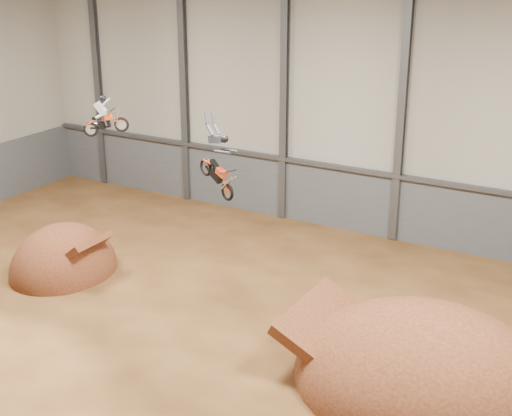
% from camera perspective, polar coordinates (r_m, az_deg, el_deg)
% --- Properties ---
extents(floor, '(40.00, 40.00, 0.00)m').
position_cam_1_polar(floor, '(28.31, -5.97, -11.18)').
color(floor, '#442812').
rests_on(floor, ground).
extents(back_wall, '(40.00, 0.10, 14.00)m').
position_cam_1_polar(back_wall, '(38.16, 6.91, 8.34)').
color(back_wall, '#9F9C8D').
rests_on(back_wall, ground).
extents(lower_band_back, '(39.80, 0.18, 3.50)m').
position_cam_1_polar(lower_band_back, '(39.45, 6.54, 0.83)').
color(lower_band_back, '#4C4E53').
rests_on(lower_band_back, ground).
extents(steel_rail, '(39.80, 0.35, 0.20)m').
position_cam_1_polar(steel_rail, '(38.77, 6.55, 3.28)').
color(steel_rail, '#47494F').
rests_on(steel_rail, lower_band_back).
extents(steel_column_0, '(0.40, 0.36, 13.90)m').
position_cam_1_polar(steel_column_0, '(46.92, -12.55, 10.18)').
color(steel_column_0, '#47494F').
rests_on(steel_column_0, ground).
extents(steel_column_1, '(0.40, 0.36, 13.90)m').
position_cam_1_polar(steel_column_1, '(42.79, -5.78, 9.64)').
color(steel_column_1, '#47494F').
rests_on(steel_column_1, ground).
extents(steel_column_2, '(0.40, 0.36, 13.90)m').
position_cam_1_polar(steel_column_2, '(39.37, 2.28, 8.82)').
color(steel_column_2, '#47494F').
rests_on(steel_column_2, ground).
extents(steel_column_3, '(0.40, 0.36, 13.90)m').
position_cam_1_polar(steel_column_3, '(36.84, 11.59, 7.66)').
color(steel_column_3, '#47494F').
rests_on(steel_column_3, ground).
extents(takeoff_ramp, '(4.73, 5.46, 4.73)m').
position_cam_1_polar(takeoff_ramp, '(35.64, -15.07, -4.94)').
color(takeoff_ramp, '#431E10').
rests_on(takeoff_ramp, ground).
extents(landing_ramp, '(9.54, 8.44, 5.50)m').
position_cam_1_polar(landing_ramp, '(26.81, 13.30, -13.61)').
color(landing_ramp, '#431E10').
rests_on(landing_ramp, ground).
extents(fmx_rider_a, '(2.47, 1.73, 2.20)m').
position_cam_1_polar(fmx_rider_a, '(32.11, -11.88, 7.43)').
color(fmx_rider_a, '#F14411').
extents(fmx_rider_b, '(3.92, 2.27, 3.66)m').
position_cam_1_polar(fmx_rider_b, '(28.00, -3.39, 4.31)').
color(fmx_rider_b, red).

